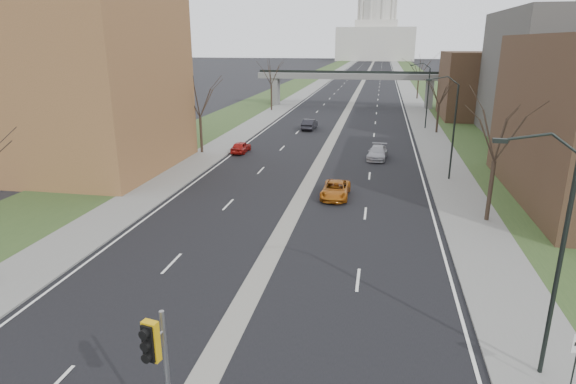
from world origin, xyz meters
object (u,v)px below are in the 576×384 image
(car_right_near, at_px, (336,190))
(signal_pole_median, at_px, (159,368))
(car_left_near, at_px, (241,147))
(car_left_far, at_px, (309,124))
(car_right_mid, at_px, (377,153))

(car_right_near, bearing_deg, signal_pole_median, -94.00)
(car_left_near, relative_size, car_left_far, 0.84)
(signal_pole_median, xyz_separation_m, car_left_near, (-9.37, 39.44, -2.84))
(car_left_near, height_order, car_right_near, car_left_near)
(car_left_near, xyz_separation_m, car_right_near, (11.54, -13.71, -0.01))
(car_left_far, bearing_deg, car_right_mid, 123.36)
(signal_pole_median, distance_m, car_left_far, 55.27)
(car_left_near, bearing_deg, car_right_mid, -179.67)
(car_left_near, distance_m, car_left_far, 16.44)
(car_left_near, bearing_deg, car_right_near, 131.15)
(car_left_far, xyz_separation_m, car_right_near, (6.36, -29.31, -0.11))
(signal_pole_median, height_order, car_right_mid, signal_pole_median)
(car_left_near, bearing_deg, signal_pole_median, 104.43)
(signal_pole_median, xyz_separation_m, car_right_mid, (5.16, 39.25, -2.80))
(car_left_far, xyz_separation_m, car_right_mid, (9.35, -15.79, -0.07))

